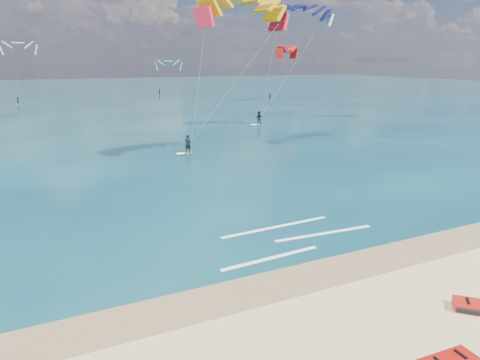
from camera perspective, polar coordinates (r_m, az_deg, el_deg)
name	(u,v)px	position (r m, az deg, el deg)	size (l,w,h in m)	color
ground	(124,136)	(51.58, -15.20, 5.67)	(320.00, 320.00, 0.00)	tan
wet_sand_strip	(297,278)	(17.93, 7.66, -12.87)	(320.00, 2.40, 0.01)	brown
sea	(75,96)	(114.76, -21.17, 10.46)	(320.00, 200.00, 0.04)	#0A2E3B
kitesurfer_main	(216,68)	(38.33, -3.19, 14.70)	(11.25, 7.08, 15.14)	yellow
kitesurfer_far	(279,61)	(56.26, 5.28, 15.58)	(9.58, 7.93, 16.23)	#BDD31F
shoreline_foam	(291,237)	(21.57, 6.78, -7.59)	(9.07, 3.59, 0.01)	white
distant_kites	(37,75)	(91.10, -25.45, 12.55)	(91.24, 36.88, 14.90)	#9A99A1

